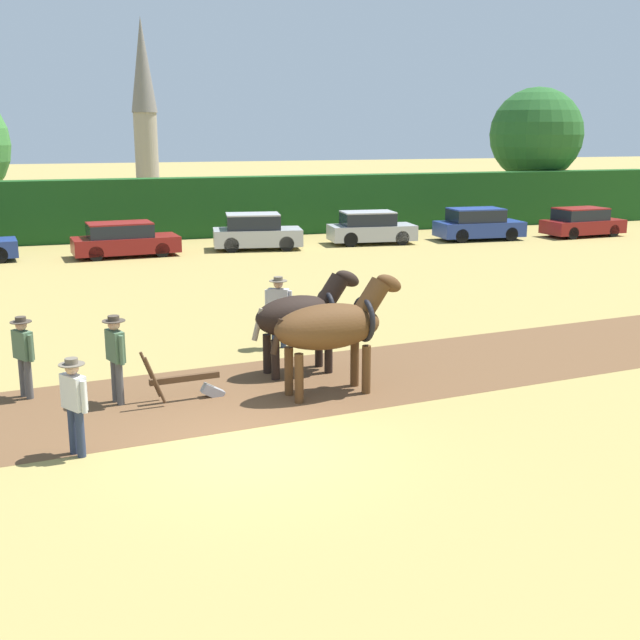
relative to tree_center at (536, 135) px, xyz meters
The scene contains 17 objects.
ground_plane 38.38m from the tree_center, 129.23° to the right, with size 240.00×240.00×0.00m, color #998447.
plowed_furrow_strip 38.69m from the tree_center, 135.37° to the right, with size 34.77×3.99×0.01m, color brown.
hedgerow 24.44m from the tree_center, behind, with size 59.85×1.25×2.92m, color #194719.
tree_center is the anchor object (origin of this frame).
church_spire 37.88m from the tree_center, 120.26° to the left, with size 2.27×2.27×14.73m.
draft_horse_lead_left 35.12m from the tree_center, 128.87° to the right, with size 2.92×1.18×2.44m.
draft_horse_lead_right 34.04m from the tree_center, 130.76° to the right, with size 2.59×1.13×2.28m.
plow 36.66m from the tree_center, 132.78° to the right, with size 1.65×0.50×1.13m.
farmer_at_plow 37.39m from the tree_center, 134.59° to the right, with size 0.44×0.65×1.75m.
farmer_beside_team 32.44m from the tree_center, 133.20° to the right, with size 0.60×0.44×1.76m.
farmer_onlooker_left 39.71m from the tree_center, 132.98° to the right, with size 0.42×0.56×1.65m.
farmer_onlooker_right 37.99m from the tree_center, 137.40° to the right, with size 0.42×0.56×1.65m.
parked_car_center 25.91m from the tree_center, 162.81° to the right, with size 4.45×2.17×1.43m.
parked_car_center_right 20.47m from the tree_center, 158.74° to the right, with size 4.11×2.40×1.59m.
parked_car_right 15.61m from the tree_center, 151.39° to the right, with size 4.10×2.12×1.50m.
parked_car_far_right 11.60m from the tree_center, 135.91° to the right, with size 4.22×2.03×1.52m.
parked_car_end_right 9.30m from the tree_center, 105.59° to the right, with size 4.15×2.04×1.42m.
Camera 1 is at (-2.89, -12.32, 5.21)m, focal length 45.00 mm.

